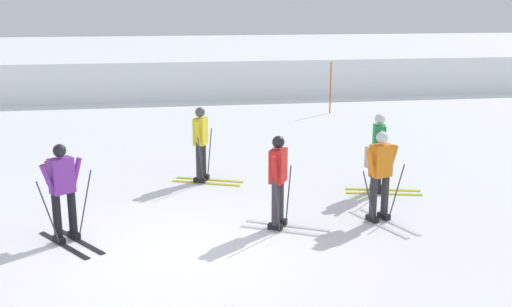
# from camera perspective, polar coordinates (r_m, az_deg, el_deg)

# --- Properties ---
(ground_plane) EXTENTS (120.00, 120.00, 0.00)m
(ground_plane) POSITION_cam_1_polar(r_m,az_deg,el_deg) (10.19, -7.35, -9.22)
(ground_plane) COLOR white
(far_snow_ridge) EXTENTS (80.00, 8.95, 1.59)m
(far_snow_ridge) POSITION_cam_1_polar(r_m,az_deg,el_deg) (29.08, -8.61, 7.72)
(far_snow_ridge) COLOR white
(far_snow_ridge) RESTS_ON ground
(skier_purple) EXTENTS (1.23, 1.51, 1.71)m
(skier_purple) POSITION_cam_1_polar(r_m,az_deg,el_deg) (10.78, -17.66, -3.05)
(skier_purple) COLOR black
(skier_purple) RESTS_ON ground
(skier_red) EXTENTS (1.59, 1.08, 1.71)m
(skier_red) POSITION_cam_1_polar(r_m,az_deg,el_deg) (10.87, 2.11, -2.44)
(skier_red) COLOR silver
(skier_red) RESTS_ON ground
(skier_orange) EXTENTS (0.95, 1.63, 1.71)m
(skier_orange) POSITION_cam_1_polar(r_m,az_deg,el_deg) (11.44, 11.47, -1.66)
(skier_orange) COLOR silver
(skier_orange) RESTS_ON ground
(skier_yellow) EXTENTS (1.62, 0.96, 1.71)m
(skier_yellow) POSITION_cam_1_polar(r_m,az_deg,el_deg) (13.71, -5.14, 1.05)
(skier_yellow) COLOR gold
(skier_yellow) RESTS_ON ground
(skier_green) EXTENTS (1.64, 0.98, 1.71)m
(skier_green) POSITION_cam_1_polar(r_m,az_deg,el_deg) (13.15, 11.40, 0.25)
(skier_green) COLOR gold
(skier_green) RESTS_ON ground
(trail_marker_pole) EXTENTS (0.05, 0.05, 1.84)m
(trail_marker_pole) POSITION_cam_1_polar(r_m,az_deg,el_deg) (22.20, 6.96, 6.11)
(trail_marker_pole) COLOR #C65614
(trail_marker_pole) RESTS_ON ground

